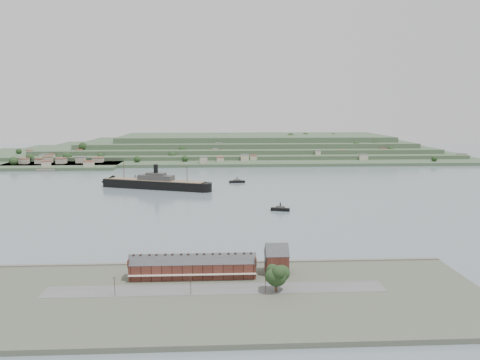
{
  "coord_description": "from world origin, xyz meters",
  "views": [
    {
      "loc": [
        0.54,
        -365.68,
        76.09
      ],
      "look_at": [
        20.95,
        30.0,
        14.58
      ],
      "focal_mm": 35.0,
      "sensor_mm": 36.0,
      "label": 1
    }
  ],
  "objects_px": {
    "steamship": "(151,183)",
    "tugboat": "(280,209)",
    "fig_tree": "(277,275)",
    "gabled_building": "(277,260)",
    "terrace_row": "(193,267)"
  },
  "relations": [
    {
      "from": "gabled_building",
      "to": "fig_tree",
      "type": "height_order",
      "value": "gabled_building"
    },
    {
      "from": "fig_tree",
      "to": "gabled_building",
      "type": "bearing_deg",
      "value": 83.15
    },
    {
      "from": "gabled_building",
      "to": "tugboat",
      "type": "xyz_separation_m",
      "value": [
        20.52,
        136.59,
        -6.65
      ]
    },
    {
      "from": "gabled_building",
      "to": "steamship",
      "type": "bearing_deg",
      "value": 110.28
    },
    {
      "from": "terrace_row",
      "to": "gabled_building",
      "type": "xyz_separation_m",
      "value": [
        37.5,
        4.02,
        1.34
      ]
    },
    {
      "from": "terrace_row",
      "to": "steamship",
      "type": "bearing_deg",
      "value": 101.82
    },
    {
      "from": "terrace_row",
      "to": "fig_tree",
      "type": "relative_size",
      "value": 4.74
    },
    {
      "from": "steamship",
      "to": "tugboat",
      "type": "bearing_deg",
      "value": -43.29
    },
    {
      "from": "gabled_building",
      "to": "tugboat",
      "type": "relative_size",
      "value": 0.97
    },
    {
      "from": "terrace_row",
      "to": "tugboat",
      "type": "xyz_separation_m",
      "value": [
        58.02,
        140.61,
        -5.3
      ]
    },
    {
      "from": "terrace_row",
      "to": "fig_tree",
      "type": "xyz_separation_m",
      "value": [
        34.84,
        -18.09,
        2.31
      ]
    },
    {
      "from": "gabled_building",
      "to": "fig_tree",
      "type": "bearing_deg",
      "value": -96.85
    },
    {
      "from": "steamship",
      "to": "tugboat",
      "type": "xyz_separation_m",
      "value": [
        108.89,
        -102.57,
        -3.62
      ]
    },
    {
      "from": "gabled_building",
      "to": "steamship",
      "type": "xyz_separation_m",
      "value": [
        -88.37,
        239.17,
        -3.03
      ]
    },
    {
      "from": "terrace_row",
      "to": "steamship",
      "type": "xyz_separation_m",
      "value": [
        -50.87,
        243.19,
        -1.69
      ]
    }
  ]
}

